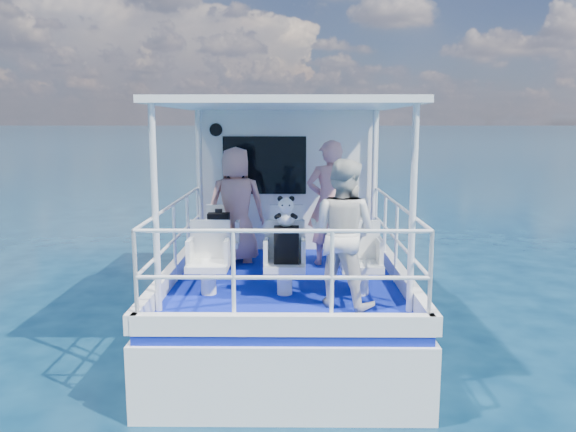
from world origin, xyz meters
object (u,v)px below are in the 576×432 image
at_px(passenger_port_fwd, 236,205).
at_px(backpack_center, 286,245).
at_px(passenger_stbd_aft, 342,233).
at_px(panda, 286,211).

bearing_deg(passenger_port_fwd, backpack_center, 108.85).
bearing_deg(passenger_stbd_aft, passenger_port_fwd, -26.71).
height_order(passenger_port_fwd, backpack_center, passenger_port_fwd).
xyz_separation_m(backpack_center, panda, (-0.01, 0.02, 0.39)).
height_order(passenger_port_fwd, passenger_stbd_aft, passenger_port_fwd).
bearing_deg(panda, passenger_stbd_aft, -32.93).
relative_size(backpack_center, panda, 1.24).
relative_size(passenger_stbd_aft, backpack_center, 3.74).
xyz_separation_m(passenger_stbd_aft, backpack_center, (-0.61, 0.38, -0.22)).
relative_size(passenger_port_fwd, backpack_center, 3.85).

